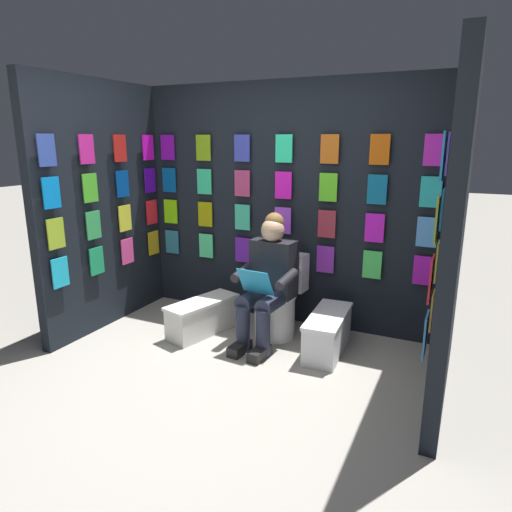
# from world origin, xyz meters

# --- Properties ---
(ground_plane) EXTENTS (30.00, 30.00, 0.00)m
(ground_plane) POSITION_xyz_m (0.00, 0.00, 0.00)
(ground_plane) COLOR #9E998E
(display_wall_back) EXTENTS (3.17, 0.14, 2.37)m
(display_wall_back) POSITION_xyz_m (-0.00, -1.67, 1.18)
(display_wall_back) COLOR black
(display_wall_back) RESTS_ON ground
(display_wall_left) EXTENTS (0.14, 1.62, 2.37)m
(display_wall_left) POSITION_xyz_m (-1.58, -0.81, 1.18)
(display_wall_left) COLOR black
(display_wall_left) RESTS_ON ground
(display_wall_right) EXTENTS (0.14, 1.62, 2.37)m
(display_wall_right) POSITION_xyz_m (1.58, -0.81, 1.18)
(display_wall_right) COLOR black
(display_wall_right) RESTS_ON ground
(toilet) EXTENTS (0.42, 0.57, 0.77)m
(toilet) POSITION_xyz_m (-0.10, -1.26, 0.33)
(toilet) COLOR white
(toilet) RESTS_ON ground
(person_reading) EXTENTS (0.55, 0.71, 1.19)m
(person_reading) POSITION_xyz_m (-0.09, -1.03, 0.60)
(person_reading) COLOR black
(person_reading) RESTS_ON ground
(comic_longbox_near) EXTENTS (0.33, 0.77, 0.35)m
(comic_longbox_near) POSITION_xyz_m (-0.64, -1.08, 0.18)
(comic_longbox_near) COLOR silver
(comic_longbox_near) RESTS_ON ground
(comic_longbox_far) EXTENTS (0.47, 0.80, 0.33)m
(comic_longbox_far) POSITION_xyz_m (0.56, -0.95, 0.17)
(comic_longbox_far) COLOR white
(comic_longbox_far) RESTS_ON ground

